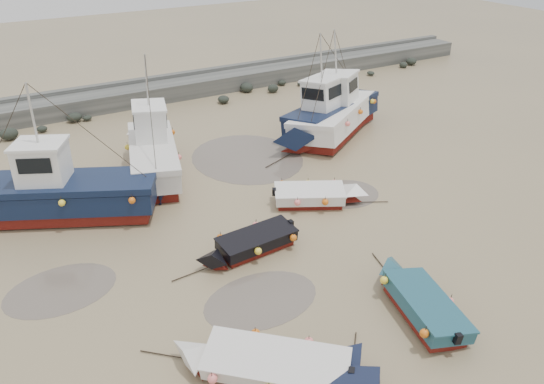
{
  "coord_description": "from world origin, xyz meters",
  "views": [
    {
      "loc": [
        -10.33,
        -14.7,
        12.56
      ],
      "look_at": [
        0.03,
        3.22,
        1.4
      ],
      "focal_mm": 35.0,
      "sensor_mm": 36.0,
      "label": 1
    }
  ],
  "objects_px": {
    "dinghy_0": "(265,360)",
    "cabin_boat_1": "(151,149)",
    "cabin_boat_2": "(328,115)",
    "person": "(162,203)",
    "dinghy_5": "(317,194)",
    "cabin_boat_0": "(57,191)",
    "dinghy_2": "(418,299)",
    "cabin_boat_3": "(338,112)",
    "dinghy_4": "(249,242)"
  },
  "relations": [
    {
      "from": "dinghy_0",
      "to": "cabin_boat_1",
      "type": "relative_size",
      "value": 0.56
    },
    {
      "from": "cabin_boat_2",
      "to": "person",
      "type": "height_order",
      "value": "cabin_boat_2"
    },
    {
      "from": "dinghy_5",
      "to": "cabin_boat_0",
      "type": "distance_m",
      "value": 11.9
    },
    {
      "from": "dinghy_2",
      "to": "cabin_boat_0",
      "type": "xyz_separation_m",
      "value": [
        -9.54,
        12.99,
        0.77
      ]
    },
    {
      "from": "dinghy_5",
      "to": "cabin_boat_3",
      "type": "bearing_deg",
      "value": 165.91
    },
    {
      "from": "dinghy_4",
      "to": "cabin_boat_1",
      "type": "bearing_deg",
      "value": 1.37
    },
    {
      "from": "dinghy_4",
      "to": "cabin_boat_0",
      "type": "height_order",
      "value": "cabin_boat_0"
    },
    {
      "from": "cabin_boat_0",
      "to": "cabin_boat_1",
      "type": "distance_m",
      "value": 5.76
    },
    {
      "from": "cabin_boat_0",
      "to": "person",
      "type": "relative_size",
      "value": 6.1
    },
    {
      "from": "cabin_boat_0",
      "to": "cabin_boat_1",
      "type": "relative_size",
      "value": 1.04
    },
    {
      "from": "dinghy_5",
      "to": "cabin_boat_0",
      "type": "bearing_deg",
      "value": -86.14
    },
    {
      "from": "person",
      "to": "dinghy_0",
      "type": "bearing_deg",
      "value": 53.32
    },
    {
      "from": "dinghy_4",
      "to": "cabin_boat_3",
      "type": "bearing_deg",
      "value": -54.85
    },
    {
      "from": "cabin_boat_1",
      "to": "cabin_boat_3",
      "type": "bearing_deg",
      "value": 14.07
    },
    {
      "from": "cabin_boat_1",
      "to": "cabin_boat_2",
      "type": "bearing_deg",
      "value": 13.26
    },
    {
      "from": "dinghy_0",
      "to": "person",
      "type": "relative_size",
      "value": 3.26
    },
    {
      "from": "dinghy_4",
      "to": "person",
      "type": "xyz_separation_m",
      "value": [
        -1.68,
        5.76,
        -0.56
      ]
    },
    {
      "from": "cabin_boat_1",
      "to": "cabin_boat_2",
      "type": "xyz_separation_m",
      "value": [
        11.08,
        -0.41,
        -0.02
      ]
    },
    {
      "from": "dinghy_2",
      "to": "cabin_boat_0",
      "type": "height_order",
      "value": "cabin_boat_0"
    },
    {
      "from": "dinghy_2",
      "to": "cabin_boat_1",
      "type": "distance_m",
      "value": 16.03
    },
    {
      "from": "dinghy_2",
      "to": "cabin_boat_1",
      "type": "xyz_separation_m",
      "value": [
        -4.33,
        15.41,
        0.8
      ]
    },
    {
      "from": "dinghy_4",
      "to": "cabin_boat_3",
      "type": "distance_m",
      "value": 14.31
    },
    {
      "from": "cabin_boat_2",
      "to": "person",
      "type": "bearing_deg",
      "value": 83.01
    },
    {
      "from": "dinghy_4",
      "to": "person",
      "type": "relative_size",
      "value": 3.34
    },
    {
      "from": "dinghy_2",
      "to": "person",
      "type": "relative_size",
      "value": 3.47
    },
    {
      "from": "dinghy_4",
      "to": "cabin_boat_1",
      "type": "relative_size",
      "value": 0.57
    },
    {
      "from": "dinghy_0",
      "to": "cabin_boat_3",
      "type": "distance_m",
      "value": 20.23
    },
    {
      "from": "dinghy_5",
      "to": "cabin_boat_0",
      "type": "height_order",
      "value": "cabin_boat_0"
    },
    {
      "from": "dinghy_4",
      "to": "cabin_boat_0",
      "type": "distance_m",
      "value": 9.22
    },
    {
      "from": "dinghy_2",
      "to": "cabin_boat_2",
      "type": "distance_m",
      "value": 16.47
    },
    {
      "from": "dinghy_4",
      "to": "cabin_boat_0",
      "type": "bearing_deg",
      "value": 37.55
    },
    {
      "from": "dinghy_0",
      "to": "cabin_boat_0",
      "type": "distance_m",
      "value": 13.27
    },
    {
      "from": "dinghy_5",
      "to": "cabin_boat_1",
      "type": "bearing_deg",
      "value": -114.36
    },
    {
      "from": "dinghy_0",
      "to": "dinghy_2",
      "type": "distance_m",
      "value": 6.02
    },
    {
      "from": "dinghy_0",
      "to": "cabin_boat_1",
      "type": "xyz_separation_m",
      "value": [
        1.69,
        15.19,
        0.81
      ]
    },
    {
      "from": "dinghy_0",
      "to": "cabin_boat_2",
      "type": "height_order",
      "value": "cabin_boat_2"
    },
    {
      "from": "dinghy_0",
      "to": "dinghy_5",
      "type": "height_order",
      "value": "same"
    },
    {
      "from": "dinghy_2",
      "to": "cabin_boat_3",
      "type": "relative_size",
      "value": 0.61
    },
    {
      "from": "dinghy_4",
      "to": "cabin_boat_2",
      "type": "height_order",
      "value": "cabin_boat_2"
    },
    {
      "from": "dinghy_0",
      "to": "person",
      "type": "height_order",
      "value": "dinghy_0"
    },
    {
      "from": "dinghy_4",
      "to": "cabin_boat_2",
      "type": "xyz_separation_m",
      "value": [
        10.2,
        8.89,
        0.77
      ]
    },
    {
      "from": "cabin_boat_0",
      "to": "cabin_boat_3",
      "type": "relative_size",
      "value": 1.07
    },
    {
      "from": "dinghy_0",
      "to": "dinghy_4",
      "type": "distance_m",
      "value": 6.43
    },
    {
      "from": "dinghy_5",
      "to": "cabin_boat_1",
      "type": "distance_m",
      "value": 9.23
    },
    {
      "from": "cabin_boat_2",
      "to": "cabin_boat_3",
      "type": "bearing_deg",
      "value": -102.88
    },
    {
      "from": "dinghy_5",
      "to": "person",
      "type": "height_order",
      "value": "dinghy_5"
    },
    {
      "from": "dinghy_4",
      "to": "dinghy_2",
      "type": "bearing_deg",
      "value": -154.6
    },
    {
      "from": "cabin_boat_0",
      "to": "cabin_boat_3",
      "type": "height_order",
      "value": "same"
    },
    {
      "from": "dinghy_0",
      "to": "cabin_boat_1",
      "type": "height_order",
      "value": "cabin_boat_1"
    },
    {
      "from": "dinghy_5",
      "to": "person",
      "type": "relative_size",
      "value": 3.1
    }
  ]
}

